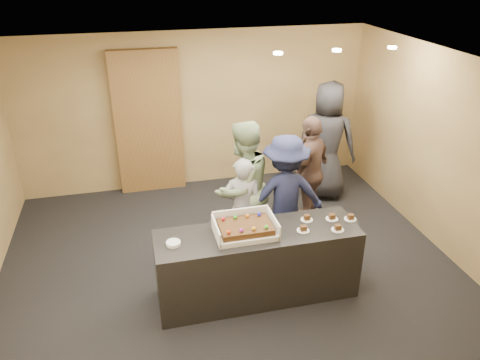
# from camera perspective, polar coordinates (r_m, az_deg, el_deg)

# --- Properties ---
(room) EXTENTS (6.04, 6.00, 2.70)m
(room) POSITION_cam_1_polar(r_m,az_deg,el_deg) (5.88, -1.71, 1.17)
(room) COLOR black
(room) RESTS_ON ground
(serving_counter) EXTENTS (2.40, 0.71, 0.90)m
(serving_counter) POSITION_cam_1_polar(r_m,az_deg,el_deg) (5.71, 2.11, -10.19)
(serving_counter) COLOR black
(serving_counter) RESTS_ON floor
(storage_cabinet) EXTENTS (1.11, 0.15, 2.45)m
(storage_cabinet) POSITION_cam_1_polar(r_m,az_deg,el_deg) (8.06, -11.10, 6.81)
(storage_cabinet) COLOR brown
(storage_cabinet) RESTS_ON floor
(cake_box) EXTENTS (0.70, 0.48, 0.21)m
(cake_box) POSITION_cam_1_polar(r_m,az_deg,el_deg) (5.42, 0.58, -6.04)
(cake_box) COLOR white
(cake_box) RESTS_ON serving_counter
(sheet_cake) EXTENTS (0.60, 0.41, 0.12)m
(sheet_cake) POSITION_cam_1_polar(r_m,az_deg,el_deg) (5.37, 0.64, -5.73)
(sheet_cake) COLOR #381F0C
(sheet_cake) RESTS_ON cake_box
(plate_stack) EXTENTS (0.16, 0.16, 0.04)m
(plate_stack) POSITION_cam_1_polar(r_m,az_deg,el_deg) (5.28, -8.12, -7.65)
(plate_stack) COLOR white
(plate_stack) RESTS_ON serving_counter
(slice_a) EXTENTS (0.15, 0.15, 0.07)m
(slice_a) POSITION_cam_1_polar(r_m,az_deg,el_deg) (5.51, 7.71, -5.95)
(slice_a) COLOR white
(slice_a) RESTS_ON serving_counter
(slice_b) EXTENTS (0.15, 0.15, 0.07)m
(slice_b) POSITION_cam_1_polar(r_m,az_deg,el_deg) (5.73, 8.15, -4.63)
(slice_b) COLOR white
(slice_b) RESTS_ON serving_counter
(slice_c) EXTENTS (0.15, 0.15, 0.07)m
(slice_c) POSITION_cam_1_polar(r_m,az_deg,el_deg) (5.60, 11.83, -5.78)
(slice_c) COLOR white
(slice_c) RESTS_ON serving_counter
(slice_d) EXTENTS (0.15, 0.15, 0.07)m
(slice_d) POSITION_cam_1_polar(r_m,az_deg,el_deg) (5.80, 11.15, -4.49)
(slice_d) COLOR white
(slice_d) RESTS_ON serving_counter
(slice_e) EXTENTS (0.15, 0.15, 0.07)m
(slice_e) POSITION_cam_1_polar(r_m,az_deg,el_deg) (5.84, 13.31, -4.48)
(slice_e) COLOR white
(slice_e) RESTS_ON serving_counter
(person_server_grey) EXTENTS (0.59, 0.45, 1.47)m
(person_server_grey) POSITION_cam_1_polar(r_m,az_deg,el_deg) (6.25, 0.30, -3.52)
(person_server_grey) COLOR #959599
(person_server_grey) RESTS_ON floor
(person_sage_man) EXTENTS (1.15, 1.08, 1.88)m
(person_sage_man) POSITION_cam_1_polar(r_m,az_deg,el_deg) (6.34, 0.32, -0.95)
(person_sage_man) COLOR #8CA379
(person_sage_man) RESTS_ON floor
(person_navy_man) EXTENTS (1.17, 0.74, 1.72)m
(person_navy_man) POSITION_cam_1_polar(r_m,az_deg,el_deg) (6.35, 5.48, -1.90)
(person_navy_man) COLOR #1D2244
(person_navy_man) RESTS_ON floor
(person_brown_extra) EXTENTS (1.04, 1.00, 1.74)m
(person_brown_extra) POSITION_cam_1_polar(r_m,az_deg,el_deg) (7.04, 8.52, 0.97)
(person_brown_extra) COLOR brown
(person_brown_extra) RESTS_ON floor
(person_dark_suit) EXTENTS (1.16, 1.08, 1.99)m
(person_dark_suit) POSITION_cam_1_polar(r_m,az_deg,el_deg) (7.90, 10.51, 4.70)
(person_dark_suit) COLOR #242429
(person_dark_suit) RESTS_ON floor
(ceiling_spotlights) EXTENTS (1.72, 0.12, 0.03)m
(ceiling_spotlights) POSITION_cam_1_polar(r_m,az_deg,el_deg) (6.42, 11.72, 15.24)
(ceiling_spotlights) COLOR #FFEAC6
(ceiling_spotlights) RESTS_ON ceiling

